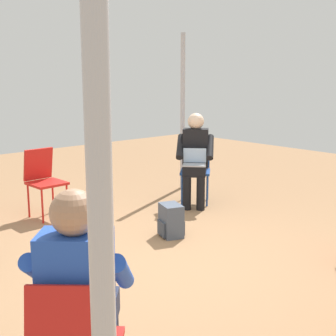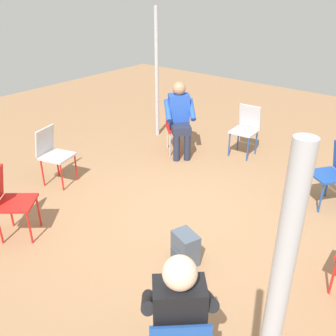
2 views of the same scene
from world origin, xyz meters
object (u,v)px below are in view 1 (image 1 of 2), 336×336
chair_west (44,178)px  person_with_laptop (195,155)px  person_in_blue (81,292)px  chair_northwest (196,166)px  backpack_near_laptop_user (171,222)px

chair_west → person_with_laptop: person_with_laptop is taller
chair_west → person_in_blue: bearing=63.6°
person_with_laptop → person_in_blue: same height
chair_northwest → person_in_blue: person_in_blue is taller
chair_west → backpack_near_laptop_user: bearing=110.8°
person_in_blue → backpack_near_laptop_user: (-1.75, 2.19, -0.54)m
person_in_blue → backpack_near_laptop_user: 2.85m
person_with_laptop → chair_west: bearing=22.0°
person_with_laptop → chair_northwest: bearing=-90.0°
person_with_laptop → backpack_near_laptop_user: 1.43m
chair_northwest → chair_west: bearing=26.4°
chair_northwest → person_in_blue: bearing=85.1°
chair_northwest → person_in_blue: (2.60, -3.41, 0.20)m
chair_west → person_with_laptop: (0.86, 1.78, 0.20)m
person_with_laptop → person_in_blue: 4.12m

